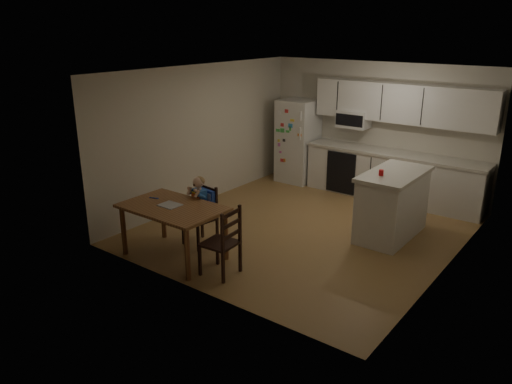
{
  "coord_description": "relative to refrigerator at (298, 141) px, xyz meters",
  "views": [
    {
      "loc": [
        3.89,
        -6.45,
        3.16
      ],
      "look_at": [
        0.05,
        -1.4,
        1.01
      ],
      "focal_mm": 35.0,
      "sensor_mm": 36.0,
      "label": 1
    }
  ],
  "objects": [
    {
      "name": "chair_side",
      "position": [
        1.55,
        -4.14,
        -0.31
      ],
      "size": [
        0.45,
        0.45,
        0.95
      ],
      "rotation": [
        0.0,
        0.0,
        -1.5
      ],
      "color": "black",
      "rests_on": "ground"
    },
    {
      "name": "dining_table",
      "position": [
        0.61,
        -4.15,
        -0.19
      ],
      "size": [
        1.43,
        0.92,
        0.77
      ],
      "color": "brown",
      "rests_on": "ground"
    },
    {
      "name": "chair_booster",
      "position": [
        0.62,
        -3.58,
        -0.21
      ],
      "size": [
        0.45,
        0.45,
        1.06
      ],
      "rotation": [
        0.0,
        0.0,
        -0.15
      ],
      "color": "black",
      "rests_on": "ground"
    },
    {
      "name": "refrigerator",
      "position": [
        0.0,
        0.0,
        0.0
      ],
      "size": [
        0.72,
        0.7,
        1.7
      ],
      "primitive_type": "cube",
      "color": "silver",
      "rests_on": "ground"
    },
    {
      "name": "red_cup",
      "position": [
        2.65,
        -1.87,
        0.23
      ],
      "size": [
        0.07,
        0.07,
        0.09
      ],
      "primitive_type": "cylinder",
      "color": "red",
      "rests_on": "kitchen_island"
    },
    {
      "name": "room",
      "position": [
        1.55,
        -1.67,
        0.4
      ],
      "size": [
        4.52,
        5.01,
        2.51
      ],
      "color": "#9C7542",
      "rests_on": "ground"
    },
    {
      "name": "kitchen_run",
      "position": [
        2.05,
        0.09,
        0.03
      ],
      "size": [
        3.37,
        0.62,
        2.15
      ],
      "color": "silver",
      "rests_on": "ground"
    },
    {
      "name": "toddler_spoon",
      "position": [
        0.15,
        -4.09,
        -0.08
      ],
      "size": [
        0.12,
        0.06,
        0.02
      ],
      "primitive_type": "cylinder",
      "rotation": [
        0.0,
        1.57,
        0.35
      ],
      "color": "blue",
      "rests_on": "dining_table"
    },
    {
      "name": "napkin",
      "position": [
        0.56,
        -4.15,
        -0.08
      ],
      "size": [
        0.28,
        0.24,
        0.01
      ],
      "primitive_type": "cube",
      "color": "#A9A9AE",
      "rests_on": "dining_table"
    },
    {
      "name": "kitchen_island",
      "position": [
        2.75,
        -1.58,
        -0.33
      ],
      "size": [
        0.73,
        1.4,
        1.04
      ],
      "color": "silver",
      "rests_on": "ground"
    }
  ]
}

